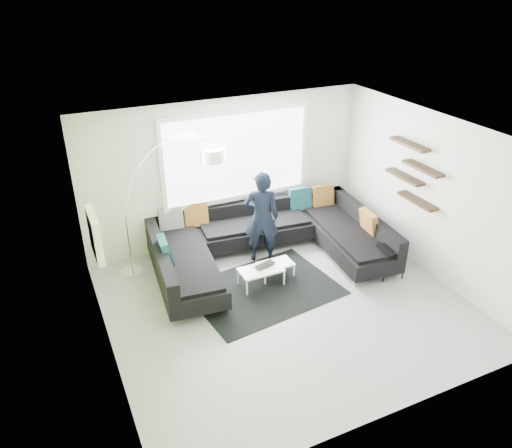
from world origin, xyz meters
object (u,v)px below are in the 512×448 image
(coffee_table, at_px, (268,273))
(laptop, at_px, (267,266))
(sectional_sofa, at_px, (269,245))
(person, at_px, (261,217))
(arc_lamp, at_px, (125,215))
(side_table, at_px, (390,261))

(coffee_table, bearing_deg, laptop, -137.86)
(coffee_table, xyz_separation_m, laptop, (-0.06, -0.05, 0.17))
(sectional_sofa, relative_size, coffee_table, 4.54)
(sectional_sofa, distance_m, coffee_table, 0.60)
(person, bearing_deg, laptop, 94.43)
(coffee_table, relative_size, arc_lamp, 0.42)
(arc_lamp, bearing_deg, coffee_table, -43.28)
(sectional_sofa, relative_size, person, 2.49)
(coffee_table, xyz_separation_m, person, (0.20, 0.70, 0.71))
(side_table, bearing_deg, arc_lamp, 154.35)
(sectional_sofa, height_order, arc_lamp, arc_lamp)
(coffee_table, distance_m, person, 1.02)
(coffee_table, distance_m, side_table, 2.14)
(arc_lamp, height_order, person, arc_lamp)
(sectional_sofa, distance_m, side_table, 2.14)
(coffee_table, height_order, person, person)
(coffee_table, height_order, arc_lamp, arc_lamp)
(side_table, bearing_deg, person, 141.71)
(coffee_table, distance_m, arc_lamp, 2.63)
(sectional_sofa, bearing_deg, coffee_table, -111.26)
(side_table, relative_size, laptop, 1.28)
(arc_lamp, distance_m, laptop, 2.55)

